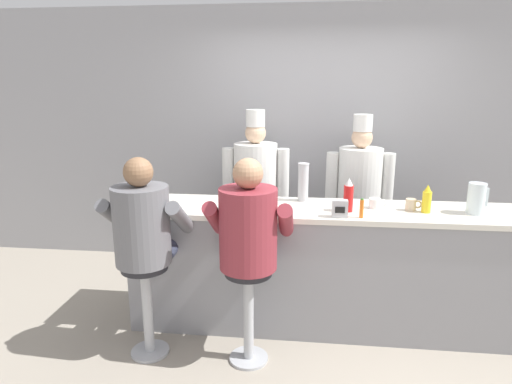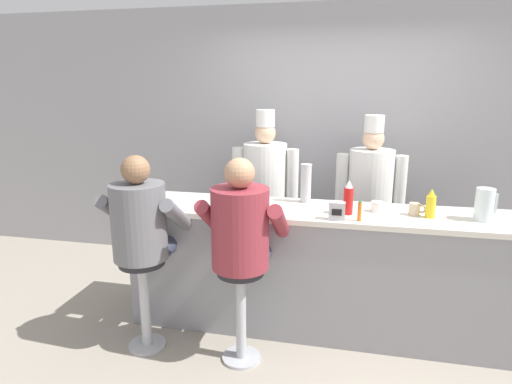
{
  "view_description": "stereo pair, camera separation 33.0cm",
  "coord_description": "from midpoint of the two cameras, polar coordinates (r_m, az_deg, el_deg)",
  "views": [
    {
      "loc": [
        -0.2,
        -2.91,
        1.9
      ],
      "look_at": [
        -0.56,
        0.28,
        1.11
      ],
      "focal_mm": 30.0,
      "sensor_mm": 36.0,
      "label": 1
    },
    {
      "loc": [
        0.12,
        -2.85,
        1.9
      ],
      "look_at": [
        -0.56,
        0.28,
        1.11
      ],
      "focal_mm": 30.0,
      "sensor_mm": 36.0,
      "label": 2
    }
  ],
  "objects": [
    {
      "name": "cook_in_whites_near",
      "position": [
        4.22,
        -2.3,
        0.57
      ],
      "size": [
        0.66,
        0.42,
        1.69
      ],
      "color": "#232328",
      "rests_on": "ground_plane"
    },
    {
      "name": "coffee_mug_tan",
      "position": [
        3.37,
        17.43,
        -1.66
      ],
      "size": [
        0.12,
        0.08,
        0.09
      ],
      "color": "beige",
      "rests_on": "diner_counter"
    },
    {
      "name": "napkin_dispenser_chrome",
      "position": [
        3.08,
        8.11,
        -2.25
      ],
      "size": [
        0.11,
        0.07,
        0.13
      ],
      "color": "silver",
      "rests_on": "diner_counter"
    },
    {
      "name": "ketchup_bottle_red",
      "position": [
        3.22,
        9.39,
        -0.55
      ],
      "size": [
        0.07,
        0.07,
        0.26
      ],
      "color": "red",
      "rests_on": "diner_counter"
    },
    {
      "name": "cereal_bowl",
      "position": [
        3.18,
        -6.61,
        -2.37
      ],
      "size": [
        0.17,
        0.17,
        0.05
      ],
      "color": "white",
      "rests_on": "diner_counter"
    },
    {
      "name": "diner_counter",
      "position": [
        3.48,
        6.6,
        -9.98
      ],
      "size": [
        3.13,
        0.61,
        0.99
      ],
      "color": "gray",
      "rests_on": "ground_plane"
    },
    {
      "name": "cook_in_whites_far",
      "position": [
        4.21,
        11.39,
        -0.04
      ],
      "size": [
        0.64,
        0.41,
        1.65
      ],
      "color": "#232328",
      "rests_on": "ground_plane"
    },
    {
      "name": "ground_plane",
      "position": [
        3.45,
        6.36,
        -19.59
      ],
      "size": [
        20.0,
        20.0,
        0.0
      ],
      "primitive_type": "plane",
      "color": "#9E9384"
    },
    {
      "name": "mustard_bottle_yellow",
      "position": [
        3.34,
        19.25,
        -1.01
      ],
      "size": [
        0.07,
        0.07,
        0.21
      ],
      "color": "yellow",
      "rests_on": "diner_counter"
    },
    {
      "name": "hot_sauce_bottle_orange",
      "position": [
        3.09,
        10.98,
        -2.21
      ],
      "size": [
        0.03,
        0.03,
        0.14
      ],
      "color": "orange",
      "rests_on": "diner_counter"
    },
    {
      "name": "cup_stack_steel",
      "position": [
        3.47,
        3.63,
        1.3
      ],
      "size": [
        0.09,
        0.09,
        0.31
      ],
      "color": "#B7BABF",
      "rests_on": "diner_counter"
    },
    {
      "name": "breakfast_plate",
      "position": [
        3.4,
        -14.84,
        -1.9
      ],
      "size": [
        0.23,
        0.23,
        0.05
      ],
      "color": "white",
      "rests_on": "diner_counter"
    },
    {
      "name": "water_pitcher_clear",
      "position": [
        3.44,
        24.94,
        -0.83
      ],
      "size": [
        0.14,
        0.13,
        0.23
      ],
      "color": "silver",
      "rests_on": "diner_counter"
    },
    {
      "name": "wall_back",
      "position": [
        4.55,
        6.89,
        6.86
      ],
      "size": [
        10.0,
        0.06,
        2.7
      ],
      "color": "#99999E",
      "rests_on": "ground_plane"
    },
    {
      "name": "coffee_mug_white",
      "position": [
        3.37,
        12.98,
        -1.51
      ],
      "size": [
        0.14,
        0.09,
        0.08
      ],
      "color": "white",
      "rests_on": "diner_counter"
    },
    {
      "name": "diner_seated_maroon",
      "position": [
        2.88,
        -4.25,
        -5.69
      ],
      "size": [
        0.59,
        0.58,
        1.46
      ],
      "color": "#B2B5BA",
      "rests_on": "ground_plane"
    },
    {
      "name": "diner_seated_grey",
      "position": [
        3.1,
        -17.7,
        -5.0
      ],
      "size": [
        0.58,
        0.57,
        1.45
      ],
      "color": "#B2B5BA",
      "rests_on": "ground_plane"
    }
  ]
}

